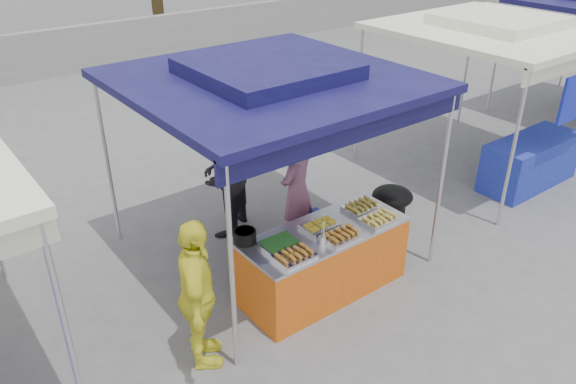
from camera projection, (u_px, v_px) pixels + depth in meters
ground_plane at (318, 286)px, 6.89m from camera, size 80.00×80.00×0.00m
back_wall at (40, 55)px, 14.30m from camera, size 40.00×0.25×1.20m
main_canopy at (268, 79)px, 6.45m from camera, size 3.20×3.20×2.57m
neighbor_stall_right at (513, 81)px, 8.95m from camera, size 3.20×3.20×2.57m
vendor_table at (324, 261)px, 6.62m from camera, size 2.00×0.80×0.85m
food_tray_fl at (294, 256)px, 5.90m from camera, size 0.42×0.30×0.07m
food_tray_fm at (342, 236)px, 6.25m from camera, size 0.42×0.30×0.07m
food_tray_fr at (379, 219)px, 6.57m from camera, size 0.42×0.30×0.07m
food_tray_bl at (279, 243)px, 6.11m from camera, size 0.42×0.30×0.07m
food_tray_bm at (320, 225)px, 6.45m from camera, size 0.42×0.30×0.07m
food_tray_br at (361, 207)px, 6.83m from camera, size 0.42×0.30×0.07m
cooking_pot at (245, 236)px, 6.17m from camera, size 0.25×0.25×0.15m
skewer_cup at (323, 240)px, 6.15m from camera, size 0.08×0.08×0.10m
wok_burner at (391, 212)px, 7.41m from camera, size 0.53×0.53×0.90m
crate_left at (268, 261)px, 7.07m from camera, size 0.54×0.38×0.32m
crate_right at (310, 245)px, 7.43m from camera, size 0.47×0.33×0.28m
crate_stacked at (310, 227)px, 7.30m from camera, size 0.47×0.33×0.28m
vendor_woman at (297, 191)px, 7.24m from camera, size 0.75×0.64×1.73m
helper_man at (222, 175)px, 7.61m from camera, size 1.08×1.04×1.76m
customer_person at (198, 296)px, 5.41m from camera, size 0.80×1.04×1.65m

